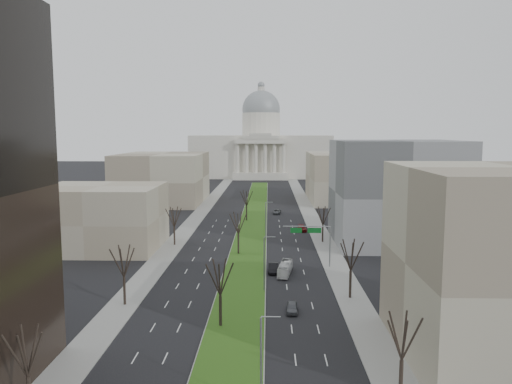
% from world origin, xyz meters
% --- Properties ---
extents(ground, '(600.00, 600.00, 0.00)m').
position_xyz_m(ground, '(0.00, 120.00, 0.00)').
color(ground, black).
rests_on(ground, ground).
extents(median, '(8.00, 222.03, 0.20)m').
position_xyz_m(median, '(0.00, 118.99, 0.10)').
color(median, '#999993').
rests_on(median, ground).
extents(sidewalk_left, '(5.00, 330.00, 0.15)m').
position_xyz_m(sidewalk_left, '(-17.50, 95.00, 0.07)').
color(sidewalk_left, gray).
rests_on(sidewalk_left, ground).
extents(sidewalk_right, '(5.00, 330.00, 0.15)m').
position_xyz_m(sidewalk_right, '(17.50, 95.00, 0.07)').
color(sidewalk_right, gray).
rests_on(sidewalk_right, ground).
extents(capitol, '(80.00, 46.00, 55.00)m').
position_xyz_m(capitol, '(0.00, 269.59, 16.31)').
color(capitol, beige).
rests_on(capitol, ground).
extents(building_beige_left, '(26.00, 22.00, 14.00)m').
position_xyz_m(building_beige_left, '(-33.00, 85.00, 7.00)').
color(building_beige_left, tan).
rests_on(building_beige_left, ground).
extents(building_grey_right, '(28.00, 26.00, 24.00)m').
position_xyz_m(building_grey_right, '(34.00, 92.00, 12.00)').
color(building_grey_right, '#5A5C5E').
rests_on(building_grey_right, ground).
extents(building_far_left, '(30.00, 40.00, 18.00)m').
position_xyz_m(building_far_left, '(-35.00, 160.00, 9.00)').
color(building_far_left, gray).
rests_on(building_far_left, ground).
extents(building_far_right, '(30.00, 40.00, 18.00)m').
position_xyz_m(building_far_right, '(35.00, 165.00, 9.00)').
color(building_far_right, tan).
rests_on(building_far_right, ground).
extents(tree_left_near, '(5.10, 5.10, 9.18)m').
position_xyz_m(tree_left_near, '(-17.20, 18.00, 6.61)').
color(tree_left_near, black).
rests_on(tree_left_near, ground).
extents(tree_left_mid, '(5.40, 5.40, 9.72)m').
position_xyz_m(tree_left_mid, '(-17.20, 48.00, 7.00)').
color(tree_left_mid, black).
rests_on(tree_left_mid, ground).
extents(tree_left_far, '(5.28, 5.28, 9.50)m').
position_xyz_m(tree_left_far, '(-17.20, 88.00, 6.84)').
color(tree_left_far, black).
rests_on(tree_left_far, ground).
extents(tree_right_near, '(5.16, 5.16, 9.29)m').
position_xyz_m(tree_right_near, '(17.20, 22.00, 6.69)').
color(tree_right_near, black).
rests_on(tree_right_near, ground).
extents(tree_right_mid, '(5.52, 5.52, 9.94)m').
position_xyz_m(tree_right_mid, '(17.20, 52.00, 7.16)').
color(tree_right_mid, black).
rests_on(tree_right_mid, ground).
extents(tree_right_far, '(5.04, 5.04, 9.07)m').
position_xyz_m(tree_right_far, '(17.20, 92.00, 6.53)').
color(tree_right_far, black).
rests_on(tree_right_far, ground).
extents(tree_median_a, '(5.40, 5.40, 9.72)m').
position_xyz_m(tree_median_a, '(-2.00, 40.00, 7.00)').
color(tree_median_a, black).
rests_on(tree_median_a, ground).
extents(tree_median_b, '(5.40, 5.40, 9.72)m').
position_xyz_m(tree_median_b, '(-2.00, 80.00, 7.00)').
color(tree_median_b, black).
rests_on(tree_median_b, ground).
extents(tree_median_c, '(5.40, 5.40, 9.72)m').
position_xyz_m(tree_median_c, '(-2.00, 120.00, 7.00)').
color(tree_median_c, black).
rests_on(tree_median_c, ground).
extents(streetlamp_median_a, '(1.90, 0.20, 9.16)m').
position_xyz_m(streetlamp_median_a, '(3.76, 20.00, 4.81)').
color(streetlamp_median_a, gray).
rests_on(streetlamp_median_a, ground).
extents(streetlamp_median_b, '(1.90, 0.20, 9.16)m').
position_xyz_m(streetlamp_median_b, '(3.76, 55.00, 4.81)').
color(streetlamp_median_b, gray).
rests_on(streetlamp_median_b, ground).
extents(streetlamp_median_c, '(1.90, 0.20, 9.16)m').
position_xyz_m(streetlamp_median_c, '(3.76, 95.00, 4.81)').
color(streetlamp_median_c, gray).
rests_on(streetlamp_median_c, ground).
extents(mast_arm_signs, '(9.12, 0.24, 8.09)m').
position_xyz_m(mast_arm_signs, '(13.49, 70.03, 6.11)').
color(mast_arm_signs, gray).
rests_on(mast_arm_signs, ground).
extents(car_grey_near, '(1.93, 4.25, 1.42)m').
position_xyz_m(car_grey_near, '(7.83, 45.63, 0.71)').
color(car_grey_near, '#53555B').
rests_on(car_grey_near, ground).
extents(car_black, '(1.99, 5.22, 1.70)m').
position_xyz_m(car_black, '(5.33, 66.34, 0.85)').
color(car_black, black).
rests_on(car_black, ground).
extents(car_red, '(2.36, 5.21, 1.48)m').
position_xyz_m(car_red, '(13.24, 105.41, 0.74)').
color(car_red, maroon).
rests_on(car_red, ground).
extents(car_grey_far, '(2.81, 5.13, 1.36)m').
position_xyz_m(car_grey_far, '(7.08, 133.16, 0.68)').
color(car_grey_far, '#4D5055').
rests_on(car_grey_far, ground).
extents(box_van, '(3.13, 8.31, 2.26)m').
position_xyz_m(box_van, '(7.45, 64.98, 1.13)').
color(box_van, white).
rests_on(box_van, ground).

